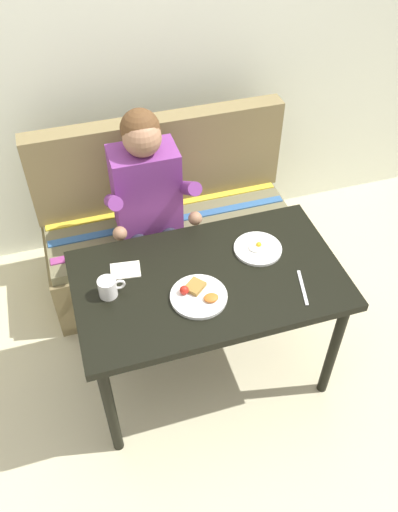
# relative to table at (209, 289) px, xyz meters

# --- Properties ---
(ground_plane) EXTENTS (8.00, 8.00, 0.00)m
(ground_plane) POSITION_rel_table_xyz_m (0.00, 0.00, -0.65)
(ground_plane) COLOR beige
(back_wall) EXTENTS (4.40, 0.10, 2.60)m
(back_wall) POSITION_rel_table_xyz_m (0.00, 1.27, 0.65)
(back_wall) COLOR silver
(back_wall) RESTS_ON ground
(table) EXTENTS (1.20, 0.70, 0.73)m
(table) POSITION_rel_table_xyz_m (0.00, 0.00, 0.00)
(table) COLOR black
(table) RESTS_ON ground
(couch) EXTENTS (1.44, 0.56, 1.00)m
(couch) POSITION_rel_table_xyz_m (0.00, 0.76, -0.32)
(couch) COLOR olive
(couch) RESTS_ON ground
(person) EXTENTS (0.45, 0.61, 1.21)m
(person) POSITION_rel_table_xyz_m (-0.13, 0.59, 0.09)
(person) COLOR #783382
(person) RESTS_ON ground
(plate_breakfast) EXTENTS (0.25, 0.25, 0.05)m
(plate_breakfast) POSITION_rel_table_xyz_m (-0.08, -0.10, 0.09)
(plate_breakfast) COLOR white
(plate_breakfast) RESTS_ON table
(plate_eggs) EXTENTS (0.22, 0.22, 0.04)m
(plate_eggs) POSITION_rel_table_xyz_m (0.27, 0.10, 0.09)
(plate_eggs) COLOR white
(plate_eggs) RESTS_ON table
(coffee_mug) EXTENTS (0.12, 0.08, 0.09)m
(coffee_mug) POSITION_rel_table_xyz_m (-0.44, 0.03, 0.13)
(coffee_mug) COLOR white
(coffee_mug) RESTS_ON table
(napkin) EXTENTS (0.14, 0.12, 0.01)m
(napkin) POSITION_rel_table_xyz_m (-0.35, 0.15, 0.09)
(napkin) COLOR silver
(napkin) RESTS_ON table
(knife) EXTENTS (0.06, 0.20, 0.00)m
(knife) POSITION_rel_table_xyz_m (0.37, -0.18, 0.08)
(knife) COLOR silver
(knife) RESTS_ON table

